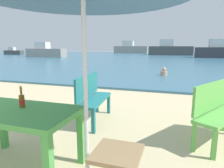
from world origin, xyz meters
name	(u,v)px	position (x,y,z in m)	size (l,w,h in m)	color
sea_water	(169,56)	(0.00, 30.00, 0.04)	(120.00, 50.00, 0.08)	#386B84
picnic_table_green	(19,119)	(-0.57, 0.29, 0.65)	(1.40, 0.80, 0.76)	#4C9E47
beer_bottle_amber	(22,100)	(-0.59, 0.39, 0.85)	(0.07, 0.07, 0.26)	brown
bench_teal_center	(92,95)	(-0.39, 2.03, 0.54)	(0.46, 1.23, 0.95)	#237275
bench_green_left	(217,109)	(1.82, 1.82, 0.54)	(0.92, 1.22, 0.95)	#60B24C
swimmer_person	(164,72)	(0.60, 8.70, 0.24)	(0.34, 0.34, 0.41)	tan
boat_barge	(222,51)	(6.62, 27.22, 0.94)	(6.55, 1.79, 2.38)	#38383F
boat_cargo_ship	(170,49)	(-0.04, 34.44, 1.03)	(7.29, 1.99, 2.65)	#4C4C4C
boat_fishing_trawler	(45,52)	(-16.33, 22.19, 0.82)	(5.66, 1.54, 2.06)	gray
boat_ferry	(13,52)	(-27.43, 27.81, 0.56)	(3.71, 1.01, 1.35)	#4C4C4C
boat_tanker	(131,49)	(-8.84, 42.65, 1.06)	(7.51, 2.05, 2.73)	gray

